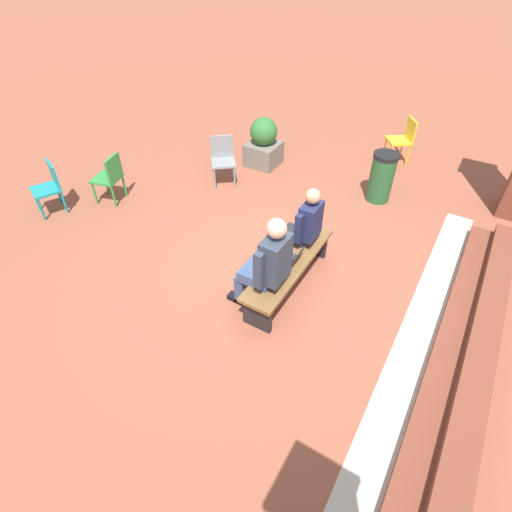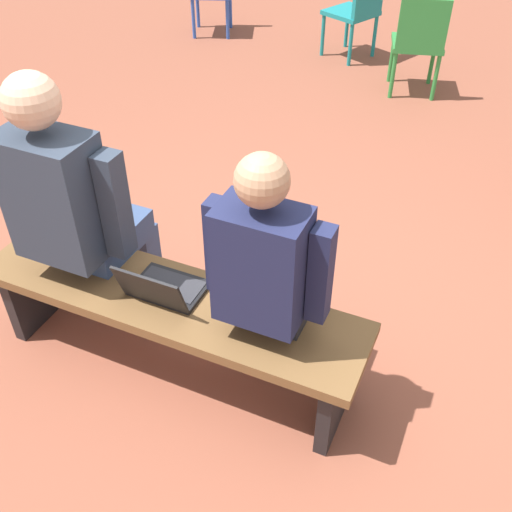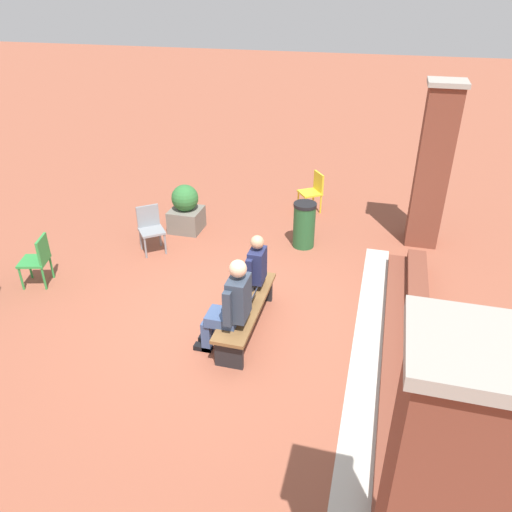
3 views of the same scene
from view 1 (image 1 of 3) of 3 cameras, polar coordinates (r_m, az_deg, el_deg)
The scene contains 13 objects.
ground_plane at distance 5.61m, azimuth 3.02°, elevation -2.22°, with size 60.00×60.00×0.00m, color brown.
concrete_strip at distance 5.17m, azimuth 21.79°, elevation -10.92°, with size 5.83×0.40×0.01m, color #B7B2A8.
brick_steps at distance 5.12m, azimuth 28.06°, elevation -12.09°, with size 5.03×0.60×0.30m.
bench at distance 5.17m, azimuth 4.76°, elevation -1.55°, with size 1.80×0.44×0.45m.
person_student at distance 5.30m, azimuth 6.66°, elevation 4.28°, with size 0.50×0.64×1.28m.
person_adult at distance 4.62m, azimuth 1.53°, elevation -1.08°, with size 0.58×0.73×1.41m.
laptop at distance 5.06m, azimuth 4.89°, elevation -0.48°, with size 0.32×0.29×0.21m.
plastic_chair_foreground at distance 7.23m, azimuth -20.13°, elevation 10.70°, with size 0.52×0.52×0.84m.
plastic_chair_mid_courtyard at distance 8.65m, azimuth 20.32°, elevation 15.59°, with size 0.58×0.58×0.84m.
plastic_chair_by_pillar at distance 7.36m, azimuth -27.40°, elevation 9.00°, with size 0.55×0.55×0.84m.
plastic_chair_far_left at distance 7.43m, azimuth -4.78°, elevation 13.89°, with size 0.59×0.59×0.84m.
planter at distance 8.01m, azimuth 1.08°, elevation 15.76°, with size 0.60×0.60×0.94m.
litter_bin at distance 7.19m, azimuth 17.50°, elevation 10.70°, with size 0.42×0.42×0.86m.
Camera 1 is at (3.66, 1.86, 3.82)m, focal length 28.00 mm.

